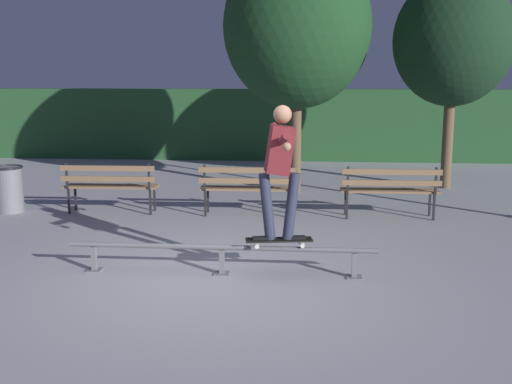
% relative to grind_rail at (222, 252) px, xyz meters
% --- Properties ---
extents(ground_plane, '(90.00, 90.00, 0.00)m').
position_rel_grind_rail_xyz_m(ground_plane, '(0.00, -0.26, -0.27)').
color(ground_plane, '#99999E').
extents(hedge_backdrop, '(24.00, 1.20, 1.97)m').
position_rel_grind_rail_xyz_m(hedge_backdrop, '(0.00, 10.56, 0.71)').
color(hedge_backdrop, '#234C28').
rests_on(hedge_backdrop, ground).
extents(grind_rail, '(3.67, 0.18, 0.36)m').
position_rel_grind_rail_xyz_m(grind_rail, '(0.00, 0.00, 0.00)').
color(grind_rail, slate).
rests_on(grind_rail, ground).
extents(skateboard, '(0.80, 0.32, 0.09)m').
position_rel_grind_rail_xyz_m(skateboard, '(0.68, -0.00, 0.16)').
color(skateboard, black).
rests_on(skateboard, grind_rail).
extents(skateboarder, '(0.63, 1.39, 1.56)m').
position_rel_grind_rail_xyz_m(skateboarder, '(0.68, 0.00, 1.09)').
color(skateboarder, black).
rests_on(skateboarder, skateboard).
extents(park_bench_leftmost, '(1.61, 0.45, 0.88)m').
position_rel_grind_rail_xyz_m(park_bench_leftmost, '(-2.36, 3.12, 0.26)').
color(park_bench_leftmost, black).
rests_on(park_bench_leftmost, ground).
extents(park_bench_left_center, '(1.61, 0.45, 0.88)m').
position_rel_grind_rail_xyz_m(park_bench_left_center, '(-0.00, 3.12, 0.26)').
color(park_bench_left_center, black).
rests_on(park_bench_left_center, ground).
extents(park_bench_right_center, '(1.61, 0.45, 0.88)m').
position_rel_grind_rail_xyz_m(park_bench_right_center, '(2.35, 3.12, 0.26)').
color(park_bench_right_center, black).
rests_on(park_bench_right_center, ground).
extents(tree_behind_benches, '(2.89, 2.89, 4.86)m').
position_rel_grind_rail_xyz_m(tree_behind_benches, '(0.74, 5.45, 2.98)').
color(tree_behind_benches, brown).
rests_on(tree_behind_benches, ground).
extents(tree_far_right, '(2.42, 2.42, 4.36)m').
position_rel_grind_rail_xyz_m(tree_far_right, '(3.89, 6.14, 2.75)').
color(tree_far_right, brown).
rests_on(tree_far_right, ground).
extents(trash_can, '(0.52, 0.52, 0.80)m').
position_rel_grind_rail_xyz_m(trash_can, '(-4.15, 3.08, 0.14)').
color(trash_can, slate).
rests_on(trash_can, ground).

